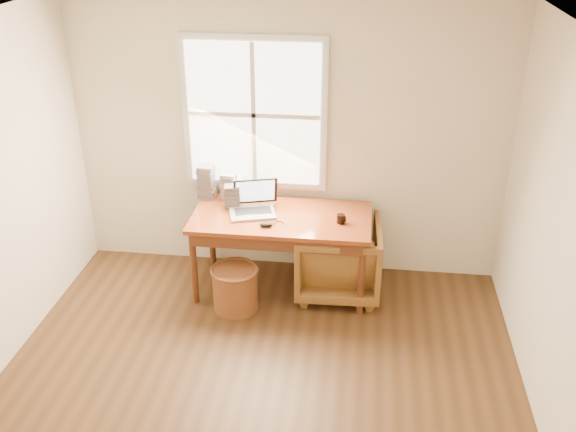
{
  "coord_description": "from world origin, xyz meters",
  "views": [
    {
      "loc": [
        0.69,
        -3.28,
        3.31
      ],
      "look_at": [
        0.08,
        1.65,
        0.83
      ],
      "focal_mm": 40.0,
      "sensor_mm": 36.0,
      "label": 1
    }
  ],
  "objects_px": {
    "armchair": "(338,258)",
    "laptop": "(252,200)",
    "coffee_mug": "(341,219)",
    "cd_stack_a": "(229,187)",
    "desk": "(281,218)",
    "wicker_stool": "(235,289)"
  },
  "relations": [
    {
      "from": "armchair",
      "to": "laptop",
      "type": "bearing_deg",
      "value": -1.62
    },
    {
      "from": "armchair",
      "to": "coffee_mug",
      "type": "distance_m",
      "value": 0.45
    },
    {
      "from": "cd_stack_a",
      "to": "laptop",
      "type": "bearing_deg",
      "value": -46.59
    },
    {
      "from": "desk",
      "to": "armchair",
      "type": "relative_size",
      "value": 2.07
    },
    {
      "from": "armchair",
      "to": "wicker_stool",
      "type": "height_order",
      "value": "armchair"
    },
    {
      "from": "armchair",
      "to": "cd_stack_a",
      "type": "distance_m",
      "value": 1.21
    },
    {
      "from": "wicker_stool",
      "to": "cd_stack_a",
      "type": "relative_size",
      "value": 1.51
    },
    {
      "from": "coffee_mug",
      "to": "desk",
      "type": "bearing_deg",
      "value": 172.17
    },
    {
      "from": "desk",
      "to": "laptop",
      "type": "xyz_separation_m",
      "value": [
        -0.26,
        -0.01,
        0.17
      ]
    },
    {
      "from": "coffee_mug",
      "to": "armchair",
      "type": "bearing_deg",
      "value": 99.62
    },
    {
      "from": "desk",
      "to": "armchair",
      "type": "xyz_separation_m",
      "value": [
        0.52,
        0.0,
        -0.38
      ]
    },
    {
      "from": "desk",
      "to": "coffee_mug",
      "type": "relative_size",
      "value": 20.01
    },
    {
      "from": "desk",
      "to": "cd_stack_a",
      "type": "bearing_deg",
      "value": 152.29
    },
    {
      "from": "coffee_mug",
      "to": "cd_stack_a",
      "type": "relative_size",
      "value": 0.31
    },
    {
      "from": "laptop",
      "to": "wicker_stool",
      "type": "bearing_deg",
      "value": -121.13
    },
    {
      "from": "coffee_mug",
      "to": "cd_stack_a",
      "type": "distance_m",
      "value": 1.13
    },
    {
      "from": "desk",
      "to": "laptop",
      "type": "distance_m",
      "value": 0.31
    },
    {
      "from": "wicker_stool",
      "to": "coffee_mug",
      "type": "height_order",
      "value": "coffee_mug"
    },
    {
      "from": "wicker_stool",
      "to": "cd_stack_a",
      "type": "bearing_deg",
      "value": 104.26
    },
    {
      "from": "wicker_stool",
      "to": "laptop",
      "type": "xyz_separation_m",
      "value": [
        0.1,
        0.39,
        0.7
      ]
    },
    {
      "from": "wicker_stool",
      "to": "laptop",
      "type": "bearing_deg",
      "value": 75.39
    },
    {
      "from": "laptop",
      "to": "coffee_mug",
      "type": "distance_m",
      "value": 0.8
    }
  ]
}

